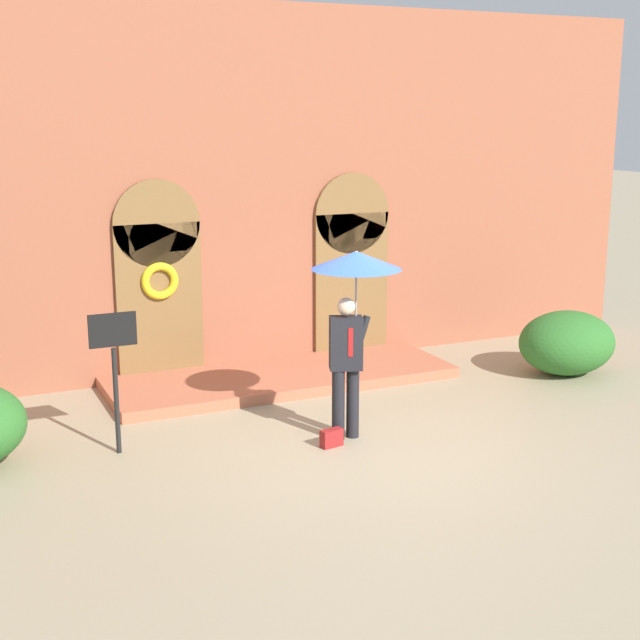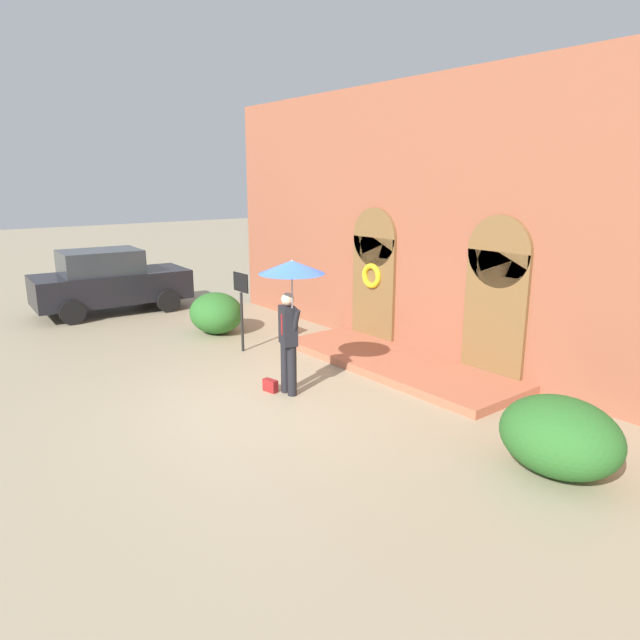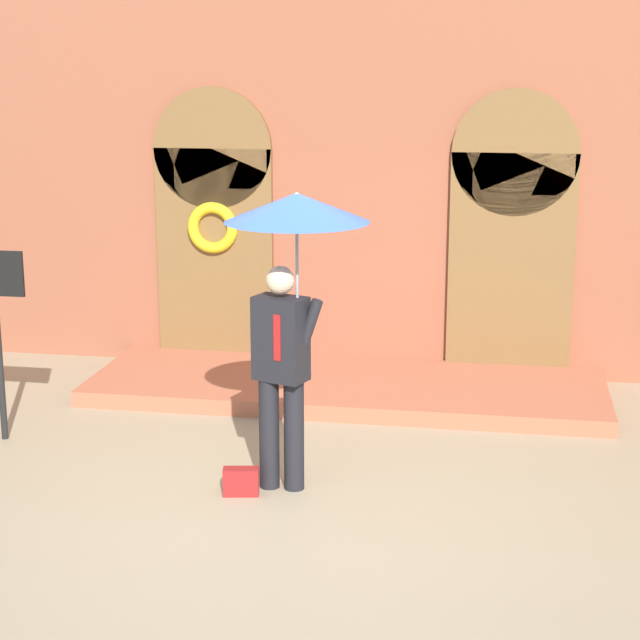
% 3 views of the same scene
% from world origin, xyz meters
% --- Properties ---
extents(ground_plane, '(80.00, 80.00, 0.00)m').
position_xyz_m(ground_plane, '(0.00, 0.00, 0.00)').
color(ground_plane, tan).
extents(building_facade, '(14.00, 2.30, 5.60)m').
position_xyz_m(building_facade, '(-0.00, 4.15, 2.68)').
color(building_facade, '#9E563D').
rests_on(building_facade, ground).
extents(person_with_umbrella, '(1.10, 1.10, 2.36)m').
position_xyz_m(person_with_umbrella, '(-0.04, 0.54, 1.91)').
color(person_with_umbrella, black).
rests_on(person_with_umbrella, ground).
extents(handbag, '(0.30, 0.17, 0.22)m').
position_xyz_m(handbag, '(-0.43, 0.34, 0.11)').
color(handbag, maroon).
rests_on(handbag, ground).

